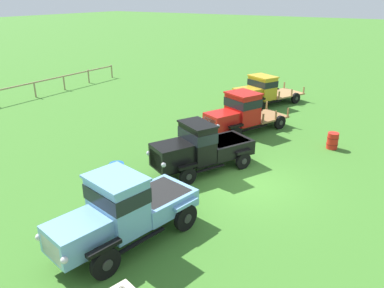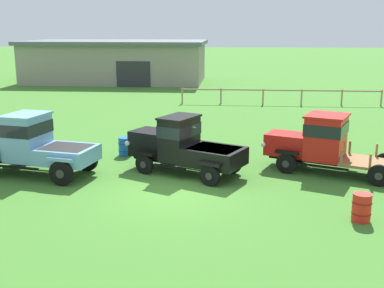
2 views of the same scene
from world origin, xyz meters
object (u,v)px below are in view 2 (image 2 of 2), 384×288
at_px(vintage_truck_second_in_line, 31,144).
at_px(vintage_truck_midrow_center, 183,146).
at_px(oil_drum_beside_row, 362,207).
at_px(oil_drum_near_fence, 126,146).
at_px(vintage_truck_far_side, 320,142).
at_px(farm_shed, 117,61).

distance_m(vintage_truck_second_in_line, vintage_truck_midrow_center, 5.80).
bearing_deg(vintage_truck_midrow_center, oil_drum_beside_row, -37.22).
bearing_deg(vintage_truck_second_in_line, oil_drum_near_fence, 46.02).
bearing_deg(vintage_truck_far_side, vintage_truck_second_in_line, -172.83).
height_order(farm_shed, vintage_truck_second_in_line, farm_shed).
bearing_deg(oil_drum_near_fence, farm_shed, 104.26).
relative_size(vintage_truck_second_in_line, vintage_truck_far_side, 0.94).
bearing_deg(farm_shed, vintage_truck_second_in_line, -82.15).
relative_size(farm_shed, oil_drum_beside_row, 21.70).
xyz_separation_m(farm_shed, oil_drum_beside_row, (15.89, -35.70, -1.68)).
distance_m(farm_shed, oil_drum_beside_row, 39.11).
xyz_separation_m(farm_shed, vintage_truck_far_side, (15.50, -30.67, -0.91)).
relative_size(vintage_truck_far_side, oil_drum_beside_row, 6.58).
bearing_deg(oil_drum_beside_row, vintage_truck_far_side, 94.46).
height_order(vintage_truck_midrow_center, vintage_truck_far_side, vintage_truck_far_side).
relative_size(vintage_truck_second_in_line, oil_drum_near_fence, 6.40).
bearing_deg(vintage_truck_far_side, vintage_truck_midrow_center, -172.62).
bearing_deg(vintage_truck_second_in_line, vintage_truck_far_side, 7.17).
relative_size(farm_shed, vintage_truck_midrow_center, 3.71).
distance_m(farm_shed, vintage_truck_midrow_center, 32.98).
bearing_deg(oil_drum_beside_row, vintage_truck_midrow_center, 142.78).
xyz_separation_m(vintage_truck_midrow_center, oil_drum_beside_row, (5.72, -4.34, -0.67)).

